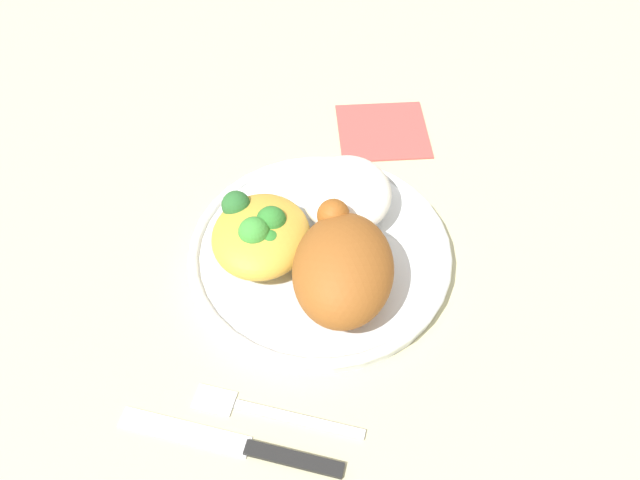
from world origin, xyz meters
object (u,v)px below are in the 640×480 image
object	(u,v)px
rice_pile	(347,194)
mac_cheese_with_broccoli	(260,233)
napkin	(383,130)
plate	(320,253)
roasted_chicken	(343,267)
knife	(251,447)
fork	(265,411)

from	to	relation	value
rice_pile	mac_cheese_with_broccoli	size ratio (longest dim) A/B	0.97
napkin	plate	bearing A→B (deg)	164.45
plate	napkin	bearing A→B (deg)	-15.55
plate	rice_pile	bearing A→B (deg)	-22.50
roasted_chicken	knife	world-z (taller)	roasted_chicken
plate	roasted_chicken	xyz separation A→B (m)	(-0.05, -0.02, 0.04)
roasted_chicken	rice_pile	size ratio (longest dim) A/B	1.25
mac_cheese_with_broccoli	napkin	distance (m)	0.23
fork	knife	bearing A→B (deg)	167.44
fork	napkin	distance (m)	0.37
roasted_chicken	fork	size ratio (longest dim) A/B	0.86
roasted_chicken	rice_pile	xyz separation A→B (m)	(0.10, 0.00, -0.01)
mac_cheese_with_broccoli	napkin	xyz separation A→B (m)	(0.20, -0.11, -0.04)
roasted_chicken	mac_cheese_with_broccoli	size ratio (longest dim) A/B	1.21
rice_pile	mac_cheese_with_broccoli	bearing A→B (deg)	127.20
fork	knife	size ratio (longest dim) A/B	0.75
plate	fork	xyz separation A→B (m)	(-0.16, 0.03, -0.01)
fork	napkin	xyz separation A→B (m)	(0.36, -0.08, -0.00)
roasted_chicken	mac_cheese_with_broccoli	bearing A→B (deg)	63.18
roasted_chicken	mac_cheese_with_broccoli	xyz separation A→B (m)	(0.04, 0.08, -0.01)
rice_pile	fork	xyz separation A→B (m)	(-0.21, 0.05, -0.04)
roasted_chicken	knife	distance (m)	0.17
rice_pile	napkin	distance (m)	0.15
plate	knife	size ratio (longest dim) A/B	1.34
mac_cheese_with_broccoli	knife	size ratio (longest dim) A/B	0.53
plate	roasted_chicken	world-z (taller)	roasted_chicken
roasted_chicken	knife	bearing A→B (deg)	157.65
mac_cheese_with_broccoli	knife	xyz separation A→B (m)	(-0.19, -0.02, -0.04)
rice_pile	napkin	bearing A→B (deg)	-12.93
mac_cheese_with_broccoli	fork	distance (m)	0.16
rice_pile	napkin	xyz separation A→B (m)	(0.14, -0.03, -0.04)
rice_pile	fork	size ratio (longest dim) A/B	0.69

